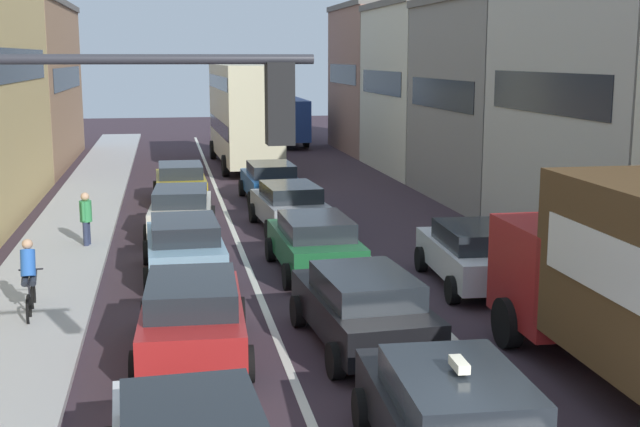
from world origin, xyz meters
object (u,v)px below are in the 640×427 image
at_px(coupe_centre_lane_fourth, 290,205).
at_px(bus_mid_queue_primary, 244,110).
at_px(sedan_left_lane_fourth, 181,210).
at_px(sedan_right_lane_behind_truck, 474,253).
at_px(traffic_light_pole, 94,218).
at_px(sedan_centre_lane_second, 363,307).
at_px(cyclist_on_sidewalk, 29,280).
at_px(sedan_left_lane_fifth, 181,182).
at_px(sedan_centre_lane_fifth, 271,181).
at_px(taxi_centre_lane_front, 454,419).
at_px(wagon_left_lane_second, 192,314).
at_px(pedestrian_near_kerb, 86,217).
at_px(bus_far_queue_secondary, 279,115).
at_px(hatchback_centre_lane_third, 315,243).
at_px(sedan_left_lane_third, 185,246).

xyz_separation_m(coupe_centre_lane_fourth, bus_mid_queue_primary, (0.04, 15.78, 2.03)).
height_order(sedan_left_lane_fourth, sedan_right_lane_behind_truck, same).
bearing_deg(traffic_light_pole, sedan_centre_lane_second, 55.36).
bearing_deg(cyclist_on_sidewalk, sedan_left_lane_fifth, -17.05).
height_order(sedan_centre_lane_fifth, bus_mid_queue_primary, bus_mid_queue_primary).
bearing_deg(sedan_centre_lane_second, taxi_centre_lane_front, 176.43).
distance_m(sedan_left_lane_fifth, sedan_right_lane_behind_truck, 14.80).
relative_size(wagon_left_lane_second, pedestrian_near_kerb, 2.63).
xyz_separation_m(sedan_centre_lane_second, bus_mid_queue_primary, (0.30, 26.93, 2.03)).
bearing_deg(coupe_centre_lane_fourth, bus_mid_queue_primary, -3.85).
distance_m(coupe_centre_lane_fourth, sedan_left_lane_fourth, 3.41).
relative_size(bus_far_queue_secondary, pedestrian_near_kerb, 6.34).
relative_size(sedan_left_lane_fifth, sedan_right_lane_behind_truck, 0.98).
bearing_deg(sedan_left_lane_fifth, taxi_centre_lane_front, -172.75).
bearing_deg(traffic_light_pole, wagon_left_lane_second, 80.01).
bearing_deg(hatchback_centre_lane_third, wagon_left_lane_second, 148.32).
relative_size(taxi_centre_lane_front, sedan_left_lane_third, 1.01).
xyz_separation_m(hatchback_centre_lane_third, sedan_left_lane_third, (-3.26, 0.20, 0.00)).
height_order(traffic_light_pole, coupe_centre_lane_fourth, traffic_light_pole).
bearing_deg(taxi_centre_lane_front, cyclist_on_sidewalk, 41.39).
bearing_deg(sedan_centre_lane_second, hatchback_centre_lane_third, -4.49).
height_order(hatchback_centre_lane_third, cyclist_on_sidewalk, cyclist_on_sidewalk).
bearing_deg(sedan_centre_lane_second, bus_mid_queue_primary, -4.30).
xyz_separation_m(coupe_centre_lane_fourth, bus_far_queue_secondary, (3.39, 27.54, 0.96)).
height_order(traffic_light_pole, sedan_right_lane_behind_truck, traffic_light_pole).
bearing_deg(coupe_centre_lane_fourth, sedan_left_lane_fifth, 25.89).
height_order(taxi_centre_lane_front, coupe_centre_lane_fourth, taxi_centre_lane_front).
xyz_separation_m(sedan_right_lane_behind_truck, pedestrian_near_kerb, (-9.49, 5.66, 0.15)).
relative_size(sedan_left_lane_fifth, bus_mid_queue_primary, 0.41).
bearing_deg(bus_mid_queue_primary, sedan_right_lane_behind_truck, -173.21).
relative_size(hatchback_centre_lane_third, cyclist_on_sidewalk, 2.51).
bearing_deg(wagon_left_lane_second, traffic_light_pole, 172.37).
bearing_deg(coupe_centre_lane_fourth, traffic_light_pole, 161.65).
relative_size(hatchback_centre_lane_third, sedan_centre_lane_fifth, 1.00).
bearing_deg(sedan_left_lane_fifth, sedan_right_lane_behind_truck, -153.81).
height_order(traffic_light_pole, sedan_centre_lane_second, traffic_light_pole).
relative_size(sedan_left_lane_third, bus_mid_queue_primary, 0.41).
xyz_separation_m(sedan_left_lane_fourth, bus_far_queue_secondary, (6.80, 27.71, 0.96)).
distance_m(sedan_centre_lane_second, sedan_centre_lane_fifth, 16.57).
bearing_deg(sedan_centre_lane_fifth, pedestrian_near_kerb, 137.80).
relative_size(bus_mid_queue_primary, cyclist_on_sidewalk, 6.10).
bearing_deg(sedan_left_lane_fourth, traffic_light_pole, 179.65).
bearing_deg(sedan_centre_lane_second, sedan_right_lane_behind_truck, -47.63).
bearing_deg(hatchback_centre_lane_third, taxi_centre_lane_front, 178.42).
distance_m(sedan_centre_lane_second, coupe_centre_lane_fourth, 11.16).
bearing_deg(sedan_left_lane_fifth, sedan_centre_lane_fifth, -97.48).
distance_m(sedan_centre_lane_fifth, bus_mid_queue_primary, 10.57).
relative_size(sedan_centre_lane_fifth, sedan_left_lane_fifth, 1.00).
xyz_separation_m(taxi_centre_lane_front, sedan_right_lane_behind_truck, (3.62, 8.85, -0.00)).
bearing_deg(cyclist_on_sidewalk, bus_mid_queue_primary, -19.14).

